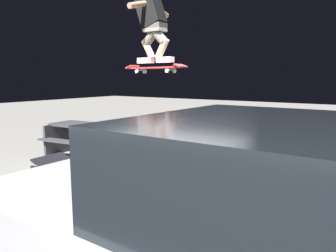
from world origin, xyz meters
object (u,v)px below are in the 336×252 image
object	(u,v)px
person_sitting_on_ledge	(163,149)
picnic_table_back	(87,135)
skater_airborne	(152,20)
skateboard	(155,68)
kicker_ramp	(67,172)
ledge_box_main	(170,171)
trash_bin	(251,188)

from	to	relation	value
person_sitting_on_ledge	picnic_table_back	size ratio (longest dim) A/B	0.71
skater_airborne	picnic_table_back	xyz separation A→B (m)	(2.73, -1.12, -2.13)
person_sitting_on_ledge	skateboard	world-z (taller)	skateboard
skater_airborne	kicker_ramp	distance (m)	3.16
skateboard	person_sitting_on_ledge	bearing A→B (deg)	-174.68
ledge_box_main	person_sitting_on_ledge	distance (m)	0.70
person_sitting_on_ledge	picnic_table_back	world-z (taller)	person_sitting_on_ledge
ledge_box_main	trash_bin	bearing A→B (deg)	159.75
skateboard	trash_bin	world-z (taller)	skateboard
kicker_ramp	trash_bin	size ratio (longest dim) A/B	1.37
person_sitting_on_ledge	skateboard	bearing A→B (deg)	5.32
skateboard	picnic_table_back	distance (m)	3.33
skater_airborne	trash_bin	distance (m)	2.72
skater_airborne	person_sitting_on_ledge	bearing A→B (deg)	-176.78
skateboard	trash_bin	size ratio (longest dim) A/B	1.19
kicker_ramp	trash_bin	xyz separation A→B (m)	(-3.46, -0.07, 0.36)
trash_bin	ledge_box_main	bearing A→B (deg)	-20.25
ledge_box_main	picnic_table_back	bearing A→B (deg)	-13.07
skateboard	kicker_ramp	bearing A→B (deg)	5.34
skater_airborne	trash_bin	world-z (taller)	skater_airborne
kicker_ramp	skateboard	bearing A→B (deg)	-174.66
skater_airborne	kicker_ramp	world-z (taller)	skater_airborne
skateboard	skater_airborne	distance (m)	0.69
skater_airborne	picnic_table_back	world-z (taller)	skater_airborne
ledge_box_main	skateboard	world-z (taller)	skateboard
person_sitting_on_ledge	picnic_table_back	bearing A→B (deg)	-20.78
ledge_box_main	kicker_ramp	bearing A→B (deg)	19.73
ledge_box_main	trash_bin	distance (m)	1.72
skateboard	skater_airborne	bearing A→B (deg)	-1.65
person_sitting_on_ledge	kicker_ramp	size ratio (longest dim) A/B	1.11
picnic_table_back	skateboard	bearing A→B (deg)	158.12
skateboard	skater_airborne	xyz separation A→B (m)	(0.06, -0.00, 0.69)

